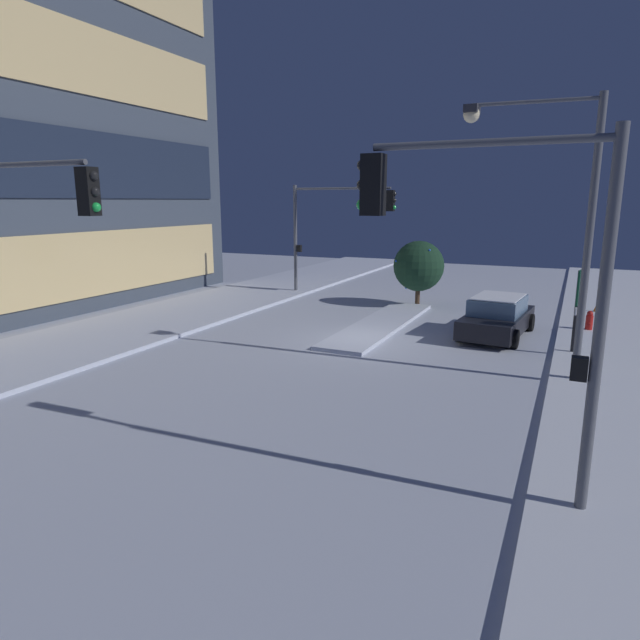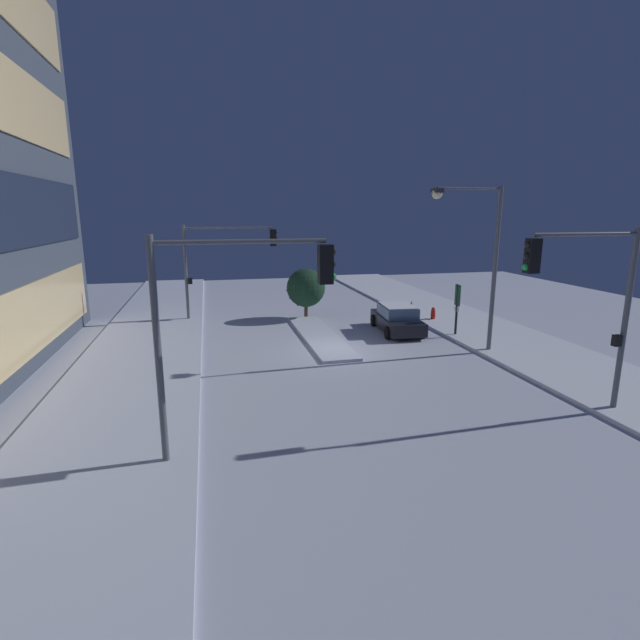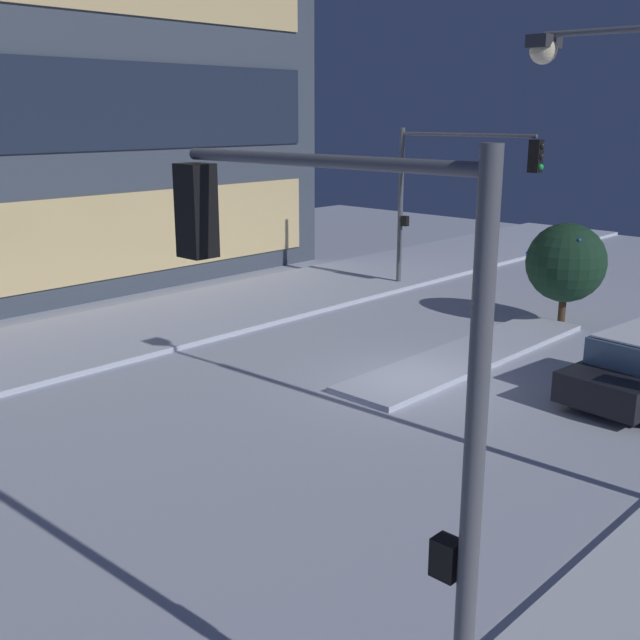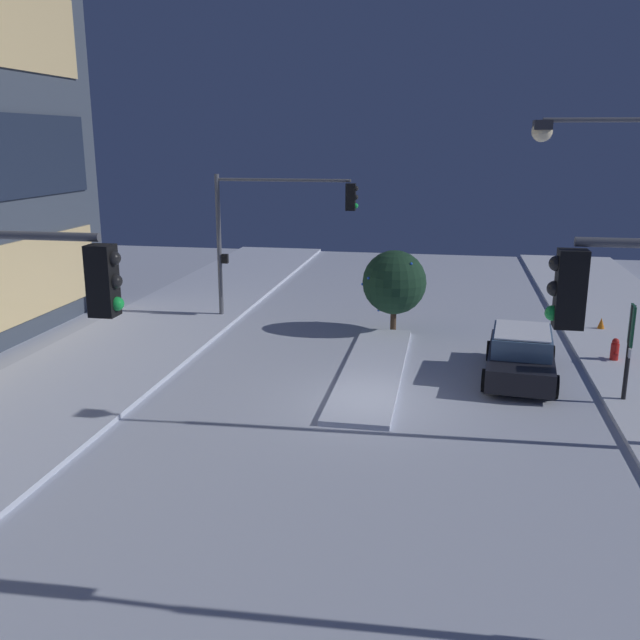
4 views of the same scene
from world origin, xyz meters
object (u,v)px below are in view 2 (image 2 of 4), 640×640
object	(u,v)px
decorated_tree_median	(306,288)
car_near	(397,319)
traffic_light_corner_near_left	(589,290)
construction_cone	(411,304)
traffic_light_corner_far_left	(233,305)
traffic_light_corner_far_right	(224,253)
fire_hydrant	(433,314)
street_lamp_arched	(478,246)
parking_info_sign	(457,304)

from	to	relation	value
decorated_tree_median	car_near	bearing A→B (deg)	-136.43
traffic_light_corner_near_left	construction_cone	distance (m)	18.06
traffic_light_corner_far_left	traffic_light_corner_far_right	size ratio (longest dim) A/B	1.03
traffic_light_corner_far_left	fire_hydrant	distance (m)	18.98
street_lamp_arched	traffic_light_corner_far_left	bearing A→B (deg)	29.14
parking_info_sign	traffic_light_corner_far_left	bearing A→B (deg)	45.09
car_near	construction_cone	distance (m)	6.83
car_near	traffic_light_corner_far_right	world-z (taller)	traffic_light_corner_far_right
car_near	traffic_light_corner_near_left	distance (m)	12.19
traffic_light_corner_near_left	car_near	bearing A→B (deg)	-83.38
parking_info_sign	decorated_tree_median	distance (m)	9.08
traffic_light_corner_near_left	decorated_tree_median	size ratio (longest dim) A/B	1.93
decorated_tree_median	construction_cone	distance (m)	7.93
traffic_light_corner_near_left	street_lamp_arched	world-z (taller)	street_lamp_arched
car_near	parking_info_sign	xyz separation A→B (m)	(-1.69, -2.58, 1.04)
traffic_light_corner_far_left	decorated_tree_median	size ratio (longest dim) A/B	1.91
traffic_light_corner_far_left	construction_cone	world-z (taller)	traffic_light_corner_far_left
construction_cone	parking_info_sign	bearing A→B (deg)	173.53
street_lamp_arched	fire_hydrant	size ratio (longest dim) A/B	8.83
traffic_light_corner_far_right	street_lamp_arched	bearing A→B (deg)	-43.56
car_near	fire_hydrant	xyz separation A→B (m)	(1.95, -3.09, -0.30)
fire_hydrant	decorated_tree_median	xyz separation A→B (m)	(2.43, 7.26, 1.49)
traffic_light_corner_far_right	parking_info_sign	distance (m)	13.72
fire_hydrant	construction_cone	world-z (taller)	fire_hydrant
car_near	street_lamp_arched	bearing A→B (deg)	-154.65
street_lamp_arched	parking_info_sign	bearing A→B (deg)	-110.02
traffic_light_corner_far_right	car_near	bearing A→B (deg)	-31.30
car_near	parking_info_sign	bearing A→B (deg)	-117.94
decorated_tree_median	fire_hydrant	bearing A→B (deg)	-108.55
traffic_light_corner_near_left	parking_info_sign	distance (m)	10.30
traffic_light_corner_near_left	traffic_light_corner_far_left	world-z (taller)	traffic_light_corner_near_left
traffic_light_corner_far_right	parking_info_sign	world-z (taller)	traffic_light_corner_far_right
traffic_light_corner_far_left	construction_cone	bearing A→B (deg)	54.35
car_near	traffic_light_corner_far_right	bearing A→B (deg)	63.95
car_near	traffic_light_corner_far_left	world-z (taller)	traffic_light_corner_far_left
street_lamp_arched	parking_info_sign	distance (m)	4.47
car_near	traffic_light_corner_far_left	distance (m)	15.51
parking_info_sign	construction_cone	xyz separation A→B (m)	(7.57, -0.86, -1.48)
decorated_tree_median	construction_cone	xyz separation A→B (m)	(1.50, -7.61, -1.63)
decorated_tree_median	construction_cone	bearing A→B (deg)	-78.84
car_near	decorated_tree_median	distance (m)	6.16
traffic_light_corner_far_left	decorated_tree_median	xyz separation A→B (m)	(16.30, -5.16, -2.22)
street_lamp_arched	fire_hydrant	distance (m)	8.16
traffic_light_corner_near_left	construction_cone	size ratio (longest dim) A/B	10.80
street_lamp_arched	decorated_tree_median	distance (m)	11.24
car_near	traffic_light_corner_near_left	size ratio (longest dim) A/B	0.79
traffic_light_corner_near_left	parking_info_sign	size ratio (longest dim) A/B	2.16
fire_hydrant	traffic_light_corner_near_left	bearing A→B (deg)	172.72
traffic_light_corner_near_left	street_lamp_arched	xyz separation A→B (m)	(6.95, -0.37, 0.88)
decorated_tree_median	traffic_light_corner_far_left	bearing A→B (deg)	162.44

